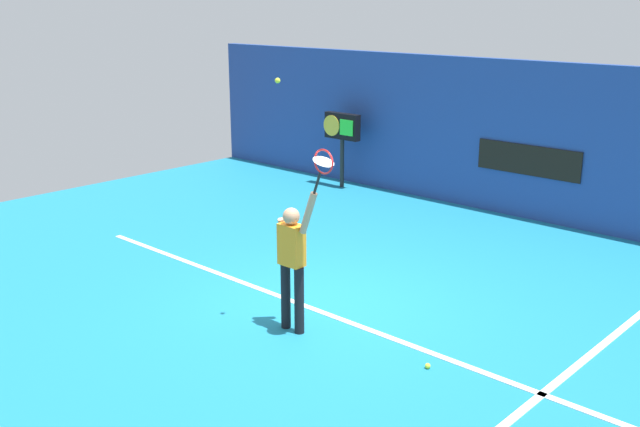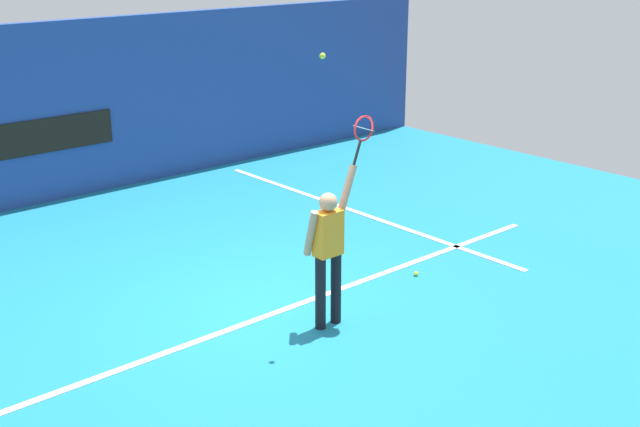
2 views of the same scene
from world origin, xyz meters
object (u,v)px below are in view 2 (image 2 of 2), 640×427
at_px(tennis_player, 328,248).
at_px(spare_ball, 416,274).
at_px(tennis_ball, 323,56).
at_px(tennis_racket, 363,131).

height_order(tennis_player, spare_ball, tennis_player).
xyz_separation_m(tennis_player, tennis_ball, (-0.15, -0.07, 2.28)).
bearing_deg(tennis_ball, tennis_racket, 5.15).
bearing_deg(tennis_player, tennis_ball, -156.47).
bearing_deg(tennis_racket, tennis_player, 179.55).
distance_m(tennis_player, tennis_ball, 2.28).
xyz_separation_m(tennis_racket, tennis_ball, (-0.69, -0.06, 0.95)).
relative_size(tennis_racket, tennis_ball, 9.19).
bearing_deg(tennis_player, tennis_racket, -0.45).
bearing_deg(spare_ball, tennis_player, -170.58).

